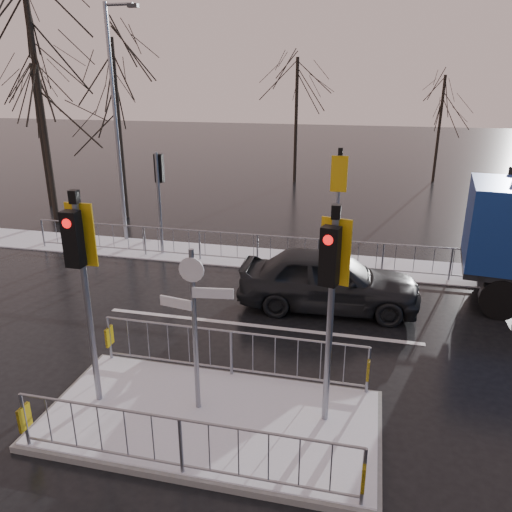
# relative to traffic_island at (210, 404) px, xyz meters

# --- Properties ---
(ground) EXTENTS (120.00, 120.00, 0.00)m
(ground) POSITION_rel_traffic_island_xyz_m (0.01, -0.01, -0.39)
(ground) COLOR black
(ground) RESTS_ON ground
(snow_verge) EXTENTS (30.00, 2.00, 0.04)m
(snow_verge) POSITION_rel_traffic_island_xyz_m (0.01, 8.59, -0.37)
(snow_verge) COLOR white
(snow_verge) RESTS_ON ground
(lane_markings) EXTENTS (8.00, 11.38, 0.01)m
(lane_markings) POSITION_rel_traffic_island_xyz_m (0.01, -0.34, -0.39)
(lane_markings) COLOR silver
(lane_markings) RESTS_ON ground
(traffic_island) EXTENTS (6.00, 3.04, 4.15)m
(traffic_island) POSITION_rel_traffic_island_xyz_m (0.00, 0.00, 0.00)
(traffic_island) COLOR slate
(traffic_island) RESTS_ON ground
(far_kerb_fixtures) EXTENTS (18.00, 0.65, 3.83)m
(far_kerb_fixtures) POSITION_rel_traffic_island_xyz_m (0.31, 8.08, 0.63)
(far_kerb_fixtures) COLOR gray
(far_kerb_fixtures) RESTS_ON ground
(car_far_lane) EXTENTS (4.85, 2.15, 1.62)m
(car_far_lane) POSITION_rel_traffic_island_xyz_m (1.59, 5.27, 0.42)
(car_far_lane) COLOR black
(car_far_lane) RESTS_ON ground
(tree_near_a) EXTENTS (4.75, 4.75, 8.97)m
(tree_near_a) POSITION_rel_traffic_island_xyz_m (-10.49, 10.99, 5.72)
(tree_near_a) COLOR black
(tree_near_a) RESTS_ON ground
(tree_near_b) EXTENTS (4.00, 4.00, 7.55)m
(tree_near_b) POSITION_rel_traffic_island_xyz_m (-7.99, 12.49, 4.76)
(tree_near_b) COLOR black
(tree_near_b) RESTS_ON ground
(tree_near_c) EXTENTS (3.50, 3.50, 6.61)m
(tree_near_c) POSITION_rel_traffic_island_xyz_m (-12.49, 13.49, 4.11)
(tree_near_c) COLOR black
(tree_near_c) RESTS_ON ground
(tree_far_a) EXTENTS (3.75, 3.75, 7.08)m
(tree_far_a) POSITION_rel_traffic_island_xyz_m (-1.99, 21.99, 4.43)
(tree_far_a) COLOR black
(tree_far_a) RESTS_ON ground
(tree_far_b) EXTENTS (3.25, 3.25, 6.14)m
(tree_far_b) POSITION_rel_traffic_island_xyz_m (6.01, 23.99, 3.79)
(tree_far_b) COLOR black
(tree_far_b) RESTS_ON ground
(street_lamp_left) EXTENTS (1.25, 0.18, 8.20)m
(street_lamp_left) POSITION_rel_traffic_island_xyz_m (-6.42, 9.49, 4.10)
(street_lamp_left) COLOR gray
(street_lamp_left) RESTS_ON ground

